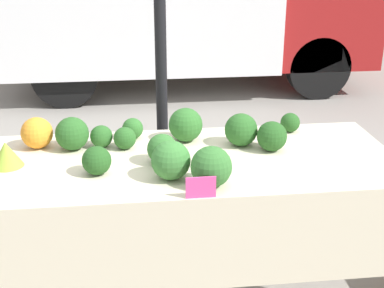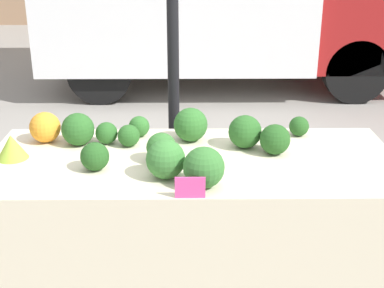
{
  "view_description": "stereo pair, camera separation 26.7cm",
  "coord_description": "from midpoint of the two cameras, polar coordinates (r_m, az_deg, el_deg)",
  "views": [
    {
      "loc": [
        -0.29,
        -2.47,
        1.88
      ],
      "look_at": [
        0.0,
        0.0,
        0.88
      ],
      "focal_mm": 50.0,
      "sensor_mm": 36.0,
      "label": 1
    },
    {
      "loc": [
        -0.02,
        -2.48,
        1.88
      ],
      "look_at": [
        0.0,
        0.0,
        0.88
      ],
      "focal_mm": 50.0,
      "sensor_mm": 36.0,
      "label": 2
    }
  ],
  "objects": [
    {
      "name": "tent_pole",
      "position": [
        3.21,
        -5.82,
        11.32
      ],
      "size": [
        0.07,
        0.07,
        2.6
      ],
      "color": "black",
      "rests_on": "ground_plane"
    },
    {
      "name": "market_table",
      "position": [
        2.68,
        -2.69,
        -3.99
      ],
      "size": [
        2.09,
        0.88,
        0.8
      ],
      "color": "beige",
      "rests_on": "ground_plane"
    },
    {
      "name": "orange_cauliflower",
      "position": [
        2.96,
        -18.73,
        1.08
      ],
      "size": [
        0.17,
        0.17,
        0.17
      ],
      "color": "orange",
      "rests_on": "market_table"
    },
    {
      "name": "romanesco_head",
      "position": [
        2.79,
        -21.83,
        -1.08
      ],
      "size": [
        0.16,
        0.16,
        0.13
      ],
      "color": "#93B238",
      "rests_on": "market_table"
    },
    {
      "name": "broccoli_head_0",
      "position": [
        2.98,
        -8.91,
        1.6
      ],
      "size": [
        0.12,
        0.12,
        0.12
      ],
      "color": "#2D6628",
      "rests_on": "market_table"
    },
    {
      "name": "broccoli_head_1",
      "position": [
        2.89,
        -12.27,
        0.75
      ],
      "size": [
        0.12,
        0.12,
        0.12
      ],
      "color": "#285B23",
      "rests_on": "market_table"
    },
    {
      "name": "broccoli_head_2",
      "position": [
        2.9,
        -3.32,
        2.01
      ],
      "size": [
        0.19,
        0.19,
        0.19
      ],
      "color": "#2D6628",
      "rests_on": "market_table"
    },
    {
      "name": "broccoli_head_3",
      "position": [
        2.63,
        -6.09,
        -0.59
      ],
      "size": [
        0.15,
        0.15,
        0.15
      ],
      "color": "#336B2D",
      "rests_on": "market_table"
    },
    {
      "name": "broccoli_head_4",
      "position": [
        2.79,
        5.82,
        0.77
      ],
      "size": [
        0.16,
        0.16,
        0.16
      ],
      "color": "#23511E",
      "rests_on": "market_table"
    },
    {
      "name": "broccoli_head_5",
      "position": [
        2.57,
        -13.09,
        -1.79
      ],
      "size": [
        0.14,
        0.14,
        0.14
      ],
      "color": "#23511E",
      "rests_on": "market_table"
    },
    {
      "name": "broccoli_head_6",
      "position": [
        3.07,
        8.0,
        2.24
      ],
      "size": [
        0.11,
        0.11,
        0.11
      ],
      "color": "#23511E",
      "rests_on": "market_table"
    },
    {
      "name": "broccoli_head_7",
      "position": [
        2.84,
        -9.87,
        0.57
      ],
      "size": [
        0.12,
        0.12,
        0.12
      ],
      "color": "#285B23",
      "rests_on": "market_table"
    },
    {
      "name": "broccoli_head_8",
      "position": [
        2.84,
        2.59,
        1.47
      ],
      "size": [
        0.18,
        0.18,
        0.18
      ],
      "color": "#285B23",
      "rests_on": "market_table"
    },
    {
      "name": "broccoli_head_9",
      "position": [
        2.38,
        -1.13,
        -2.51
      ],
      "size": [
        0.19,
        0.19,
        0.19
      ],
      "color": "#336B2D",
      "rests_on": "market_table"
    },
    {
      "name": "broccoli_head_10",
      "position": [
        2.46,
        -5.38,
        -1.81
      ],
      "size": [
        0.18,
        0.18,
        0.18
      ],
      "color": "#387533",
      "rests_on": "market_table"
    },
    {
      "name": "broccoli_head_11",
      "position": [
        2.88,
        -15.29,
        1.02
      ],
      "size": [
        0.18,
        0.18,
        0.18
      ],
      "color": "#285B23",
      "rests_on": "market_table"
    },
    {
      "name": "price_sign",
      "position": [
        2.29,
        -2.39,
        -4.73
      ],
      "size": [
        0.13,
        0.01,
        0.1
      ],
      "color": "#EF4793",
      "rests_on": "market_table"
    }
  ]
}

